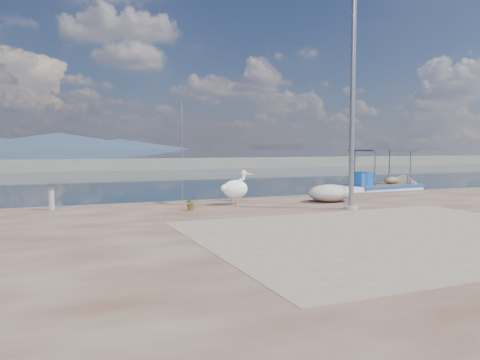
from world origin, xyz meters
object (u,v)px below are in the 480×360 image
object	(u,v)px
pelican	(236,189)
lamp_post	(352,104)
boat_right	(381,191)
bollard_near	(232,191)

from	to	relation	value
pelican	lamp_post	distance (m)	4.70
boat_right	lamp_post	world-z (taller)	lamp_post
boat_right	lamp_post	size ratio (longest dim) A/B	0.83
pelican	bollard_near	size ratio (longest dim) A/B	1.79
pelican	lamp_post	size ratio (longest dim) A/B	0.17
lamp_post	boat_right	bearing A→B (deg)	45.12
boat_right	lamp_post	xyz separation A→B (m)	(-7.02, -7.05, 3.59)
pelican	bollard_near	distance (m)	1.23
boat_right	pelican	distance (m)	10.93
lamp_post	bollard_near	distance (m)	5.35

